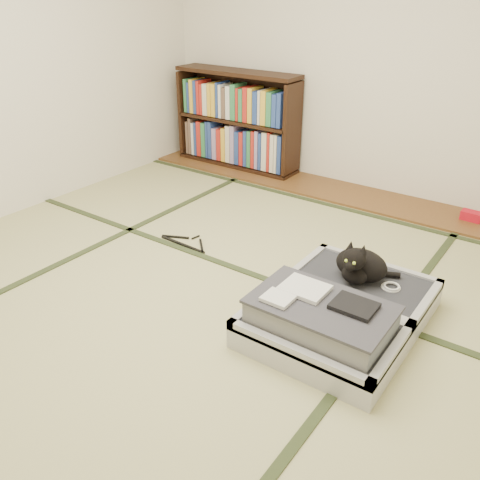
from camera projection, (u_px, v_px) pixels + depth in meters
The scene contains 10 objects.
floor at pixel (199, 297), 2.99m from camera, with size 4.50×4.50×0.00m, color tan.
wood_strip at pixel (345, 193), 4.43m from camera, with size 4.00×0.50×0.02m, color brown.
red_item at pixel (471, 216), 3.90m from camera, with size 0.15×0.09×0.07m, color red.
room_shell at pixel (187, 30), 2.32m from camera, with size 4.50×4.50×4.50m.
tatami_borders at pixel (247, 263), 3.34m from camera, with size 4.00×4.50×0.01m.
bookcase at pixel (237, 121), 4.91m from camera, with size 1.27×0.29×0.92m.
suitcase at pixel (338, 312), 2.67m from camera, with size 0.77×1.03×0.30m.
cat at pixel (360, 265), 2.83m from camera, with size 0.34×0.34×0.28m.
cable_coil at pixel (391, 287), 2.80m from camera, with size 0.11×0.11×0.03m.
hanger at pixel (186, 243), 3.60m from camera, with size 0.42×0.20×0.01m.
Camera 1 is at (1.66, -1.90, 1.66)m, focal length 38.00 mm.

